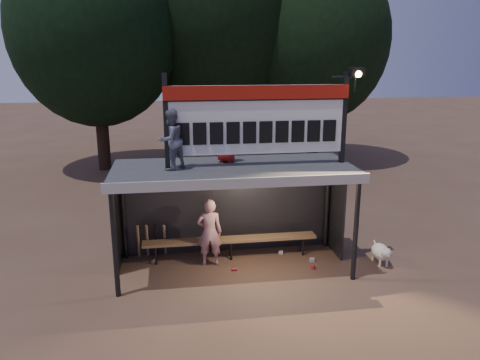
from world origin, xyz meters
The scene contains 13 objects.
ground centered at (0.00, 0.00, 0.00)m, with size 80.00×80.00×0.00m, color brown.
player centered at (-0.50, 0.26, 0.77)m, with size 0.56×0.37×1.53m, color silver.
child_a centered at (-1.26, -0.13, 2.92)m, with size 0.59×0.46×1.21m, color slate.
child_b centered at (-0.10, 0.40, 2.84)m, with size 0.50×0.33×1.03m, color #A61A19.
dugout_shelter centered at (0.00, 0.24, 1.85)m, with size 5.10×2.08×2.32m.
scoreboard_assembly centered at (0.56, -0.01, 3.32)m, with size 4.10×0.27×1.99m.
bench centered at (0.00, 0.55, 0.43)m, with size 4.00×0.35×0.48m.
tree_left centered at (-4.00, 10.00, 5.51)m, with size 6.46×6.46×9.27m.
tree_mid centered at (1.00, 11.50, 6.17)m, with size 7.22×7.22×10.36m.
tree_right centered at (5.00, 10.50, 5.19)m, with size 6.08×6.08×8.72m.
dog centered at (3.31, -0.27, 0.28)m, with size 0.36×0.81×0.49m.
bats centered at (-1.80, 0.82, 0.43)m, with size 0.67×0.35×0.84m.
litter centered at (0.63, 0.15, 0.04)m, with size 3.68×1.01×0.08m.
Camera 1 is at (-1.26, -9.40, 4.55)m, focal length 35.00 mm.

